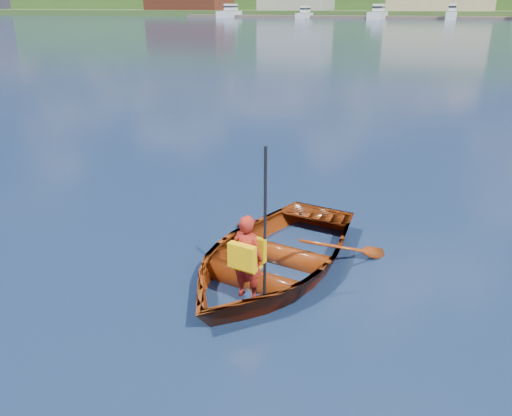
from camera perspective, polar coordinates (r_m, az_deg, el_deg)
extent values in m
plane|color=#122343|center=(6.86, -6.49, -7.47)|extent=(600.00, 600.00, 0.00)
imported|color=brown|center=(6.82, 1.82, -5.40)|extent=(3.03, 3.89, 0.74)
imported|color=maroon|center=(5.87, -0.98, -5.67)|extent=(0.42, 0.31, 1.07)
cube|color=#EFB007|center=(5.75, -1.60, -5.57)|extent=(0.35, 0.15, 0.30)
cube|color=#EFB007|center=(5.93, -0.40, -4.64)|extent=(0.35, 0.13, 0.30)
cube|color=#EFB007|center=(5.92, -0.98, -6.64)|extent=(0.33, 0.26, 0.05)
cylinder|color=black|center=(5.74, 1.04, -1.91)|extent=(0.04, 0.04, 1.86)
cube|color=#2A541E|center=(195.26, 22.08, 19.92)|extent=(400.00, 80.00, 2.00)
cube|color=brown|center=(153.26, 22.28, 19.47)|extent=(160.01, 11.61, 0.80)
cube|color=silver|center=(162.77, -3.06, 21.19)|extent=(3.34, 11.94, 2.16)
cube|color=silver|center=(163.84, -2.89, 21.97)|extent=(2.34, 5.37, 1.80)
cube|color=black|center=(163.84, -2.89, 22.00)|extent=(2.41, 5.61, 0.50)
cube|color=silver|center=(154.52, 5.53, 20.99)|extent=(2.64, 9.42, 1.62)
cube|color=silver|center=(155.40, 5.66, 21.69)|extent=(1.85, 4.24, 1.80)
cube|color=black|center=(155.40, 5.66, 21.72)|extent=(1.90, 4.43, 0.50)
cube|color=silver|center=(149.98, 13.72, 20.55)|extent=(3.72, 13.27, 2.06)
cube|color=silver|center=(151.27, 13.88, 21.36)|extent=(2.60, 5.97, 1.80)
cube|color=black|center=(151.27, 13.89, 21.40)|extent=(2.68, 6.24, 0.50)
cube|color=silver|center=(148.30, 21.41, 19.73)|extent=(2.56, 9.15, 2.15)
cube|color=silver|center=(149.19, 21.55, 20.57)|extent=(1.79, 4.12, 1.80)
cube|color=black|center=(149.19, 21.55, 20.60)|extent=(1.84, 4.30, 0.50)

